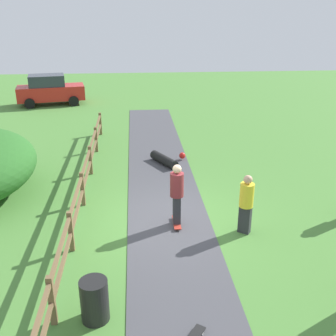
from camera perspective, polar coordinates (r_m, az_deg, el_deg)
ground_plane at (r=11.69m, az=0.14°, el=-7.65°), size 60.00×60.00×0.00m
asphalt_path at (r=11.69m, az=0.14°, el=-7.61°), size 2.40×28.00×0.02m
wooden_fence at (r=11.47m, az=-12.97°, el=-5.10°), size 0.12×18.12×1.10m
trash_bin at (r=8.31m, az=-10.52°, el=-18.20°), size 0.56×0.56×0.90m
skater_riding at (r=11.01m, az=1.28°, el=-3.47°), size 0.38×0.80×1.84m
skater_fallen at (r=15.83m, az=-0.37°, el=1.24°), size 1.44×1.53×0.36m
bystander_yellow at (r=10.92m, az=11.18°, el=-4.77°), size 0.53×0.53×1.71m
parked_car_red at (r=27.27m, az=-16.60°, el=10.72°), size 4.44×2.59×1.92m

